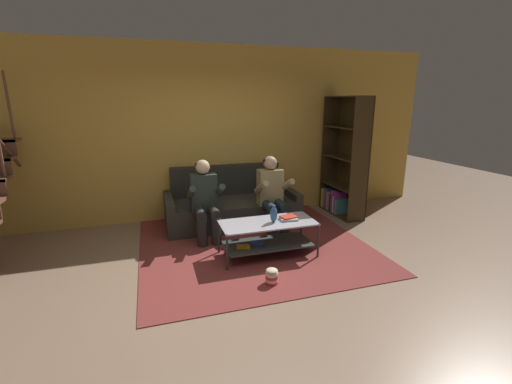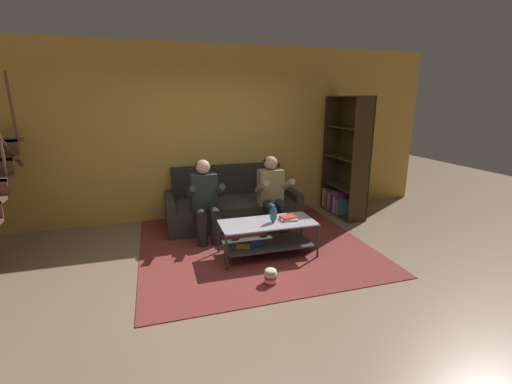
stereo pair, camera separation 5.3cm
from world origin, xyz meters
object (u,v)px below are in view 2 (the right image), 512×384
vase (273,214)px  popcorn_tub (271,276)px  person_seated_right (273,192)px  person_seated_left (205,197)px  coffee_table (267,233)px  bookshelf (345,170)px  couch (232,206)px  book_stack (288,218)px

vase → popcorn_tub: bearing=-111.5°
person_seated_right → vase: person_seated_right is taller
vase → person_seated_left: bearing=131.7°
vase → person_seated_right: bearing=71.2°
vase → popcorn_tub: (-0.27, -0.69, -0.49)m
vase → popcorn_tub: vase is taller
coffee_table → bookshelf: 2.35m
couch → vase: (0.23, -1.44, 0.29)m
person_seated_left → book_stack: person_seated_left is taller
person_seated_left → vase: bearing=-48.3°
coffee_table → vase: vase is taller
couch → popcorn_tub: bearing=-91.1°
coffee_table → vase: bearing=-16.5°
person_seated_left → bookshelf: 2.63m
person_seated_left → vase: (0.76, -0.85, -0.06)m
person_seated_left → popcorn_tub: (0.48, -1.54, -0.54)m
person_seated_left → book_stack: size_ratio=4.74×
person_seated_right → book_stack: size_ratio=4.75×
couch → bookshelf: 2.12m
person_seated_right → coffee_table: bearing=-114.2°
bookshelf → popcorn_tub: (-2.10, -2.02, -0.70)m
person_seated_left → person_seated_right: size_ratio=1.00×
person_seated_right → book_stack: bearing=-94.5°
person_seated_left → vase: person_seated_left is taller
person_seated_right → coffee_table: person_seated_right is taller
vase → popcorn_tub: size_ratio=1.23×
couch → person_seated_left: 0.86m
person_seated_left → vase: size_ratio=5.04×
book_stack → coffee_table: bearing=-178.0°
vase → book_stack: 0.24m
couch → person_seated_right: size_ratio=1.83×
person_seated_left → coffee_table: person_seated_left is taller
coffee_table → popcorn_tub: size_ratio=6.58×
book_stack → popcorn_tub: (-0.50, -0.73, -0.40)m
person_seated_right → vase: bearing=-108.8°
coffee_table → vase: (0.08, -0.02, 0.27)m
couch → book_stack: couch is taller
bookshelf → coffee_table: bearing=-145.7°
vase → book_stack: vase is taller
couch → popcorn_tub: (-0.04, -2.13, -0.19)m
coffee_table → book_stack: 0.36m
vase → bookshelf: size_ratio=0.11×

